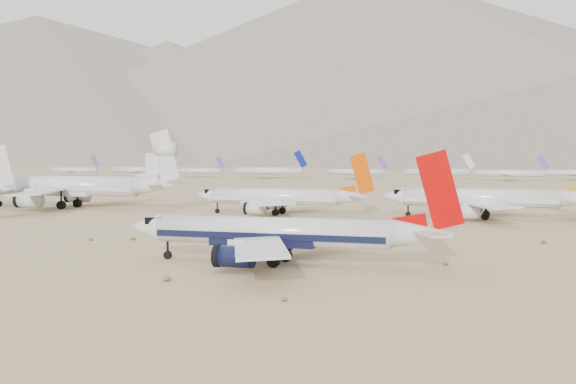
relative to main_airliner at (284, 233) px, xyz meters
name	(u,v)px	position (x,y,z in m)	size (l,w,h in m)	color
ground	(271,259)	(-3.34, 4.43, -4.31)	(7000.00, 7000.00, 0.00)	#967B57
main_airliner	(284,233)	(0.00, 0.00, 0.00)	(44.38, 43.34, 15.66)	silver
row2_gold_tail	(489,199)	(24.39, 79.75, 0.39)	(47.16, 46.12, 16.79)	silver
row2_orange_tail	(281,197)	(-25.09, 76.62, 0.05)	(43.47, 42.52, 15.51)	silver
row2_white_trijet	(74,186)	(-86.58, 80.13, 1.98)	(61.29, 59.90, 21.72)	silver
distant_storage_row	(414,172)	(-26.99, 342.79, 0.07)	(522.00, 57.47, 15.36)	silver
mountain_range	(531,77)	(66.84, 1652.44, 186.01)	(7354.00, 3024.00, 470.00)	slate
desert_scrub	(210,292)	(-1.34, -22.23, -4.02)	(261.14, 125.67, 0.63)	brown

